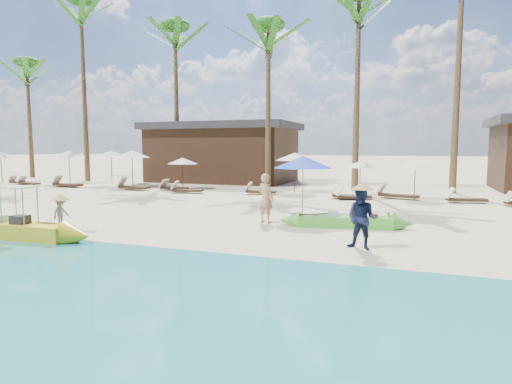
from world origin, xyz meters
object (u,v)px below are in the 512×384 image
(green_canoe, at_px, (345,221))
(yellow_canoe, at_px, (15,230))
(tourist, at_px, (266,198))
(blue_umbrella, at_px, (303,162))

(green_canoe, bearing_deg, yellow_canoe, -159.98)
(tourist, bearing_deg, green_canoe, -158.81)
(green_canoe, height_order, tourist, tourist)
(tourist, relative_size, blue_umbrella, 0.75)
(tourist, xyz_separation_m, blue_umbrella, (0.97, 1.21, 1.18))
(blue_umbrella, bearing_deg, yellow_canoe, -138.60)
(yellow_canoe, height_order, blue_umbrella, blue_umbrella)
(yellow_canoe, distance_m, blue_umbrella, 9.19)
(green_canoe, relative_size, tourist, 2.79)
(green_canoe, xyz_separation_m, tourist, (-2.64, -0.06, 0.63))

